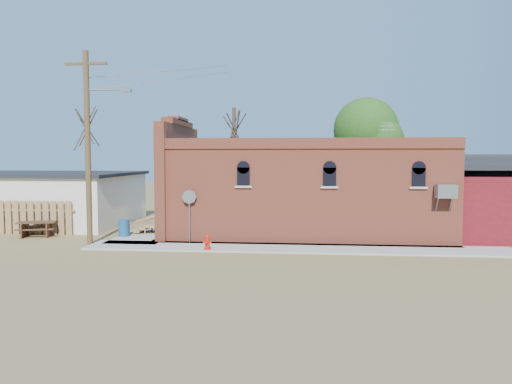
# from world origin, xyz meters

# --- Properties ---
(ground) EXTENTS (120.00, 120.00, 0.00)m
(ground) POSITION_xyz_m (0.00, 0.00, 0.00)
(ground) COLOR olive
(ground) RESTS_ON ground
(sidewalk_south) EXTENTS (19.00, 2.20, 0.08)m
(sidewalk_south) POSITION_xyz_m (1.50, 0.90, 0.04)
(sidewalk_south) COLOR #9E9991
(sidewalk_south) RESTS_ON ground
(sidewalk_west) EXTENTS (2.60, 10.00, 0.08)m
(sidewalk_west) POSITION_xyz_m (-6.30, 6.00, 0.04)
(sidewalk_west) COLOR #9E9991
(sidewalk_west) RESTS_ON ground
(brick_bar) EXTENTS (16.40, 7.97, 6.30)m
(brick_bar) POSITION_xyz_m (1.64, 5.49, 2.34)
(brick_bar) COLOR #BB5339
(brick_bar) RESTS_ON ground
(red_shed) EXTENTS (5.40, 6.40, 4.30)m
(red_shed) POSITION_xyz_m (11.50, 5.50, 2.27)
(red_shed) COLOR #590F16
(red_shed) RESTS_ON ground
(wood_fence) EXTENTS (5.20, 0.10, 1.80)m
(wood_fence) POSITION_xyz_m (-12.80, 3.80, 0.90)
(wood_fence) COLOR olive
(wood_fence) RESTS_ON ground
(utility_pole) EXTENTS (3.12, 0.26, 9.00)m
(utility_pole) POSITION_xyz_m (-8.14, 1.20, 4.77)
(utility_pole) COLOR #4F3D1F
(utility_pole) RESTS_ON ground
(tree_bare_near) EXTENTS (2.80, 2.80, 7.65)m
(tree_bare_near) POSITION_xyz_m (-3.00, 13.00, 5.96)
(tree_bare_near) COLOR #4C382B
(tree_bare_near) RESTS_ON ground
(tree_bare_far) EXTENTS (2.80, 2.80, 8.16)m
(tree_bare_far) POSITION_xyz_m (-14.00, 14.00, 6.36)
(tree_bare_far) COLOR #4C382B
(tree_bare_far) RESTS_ON ground
(tree_leafy) EXTENTS (4.40, 4.40, 8.15)m
(tree_leafy) POSITION_xyz_m (6.00, 13.50, 5.93)
(tree_leafy) COLOR #4C382B
(tree_leafy) RESTS_ON ground
(fire_hydrant) EXTENTS (0.39, 0.37, 0.68)m
(fire_hydrant) POSITION_xyz_m (-2.36, 0.04, 0.41)
(fire_hydrant) COLOR red
(fire_hydrant) RESTS_ON sidewalk_south
(stop_sign) EXTENTS (0.68, 0.14, 2.50)m
(stop_sign) POSITION_xyz_m (-3.56, 1.80, 2.00)
(stop_sign) COLOR gray
(stop_sign) RESTS_ON sidewalk_south
(trash_barrel) EXTENTS (0.56, 0.56, 0.84)m
(trash_barrel) POSITION_xyz_m (-7.30, 3.24, 0.50)
(trash_barrel) COLOR navy
(trash_barrel) RESTS_ON sidewalk_west
(picnic_table) EXTENTS (2.19, 1.89, 0.77)m
(picnic_table) POSITION_xyz_m (-11.95, 3.20, 0.51)
(picnic_table) COLOR #482A1D
(picnic_table) RESTS_ON ground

